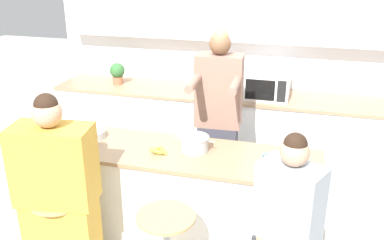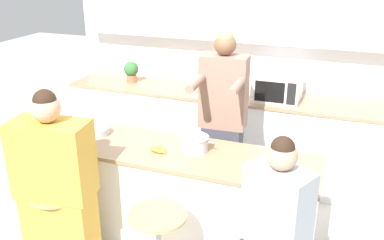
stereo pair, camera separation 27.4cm
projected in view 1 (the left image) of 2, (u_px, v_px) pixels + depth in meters
The scene contains 12 objects.
wall_back at pixel (232, 31), 4.60m from camera, with size 4.03×0.22×2.70m.
back_counter at pixel (224, 133), 4.72m from camera, with size 3.74×0.64×0.94m.
kitchen_island at pixel (190, 201), 3.48m from camera, with size 2.03×0.64×0.88m.
bar_stool_leftmost at pixel (63, 233), 3.16m from camera, with size 0.40×0.40×0.70m.
person_cooking at pixel (218, 128), 3.81m from camera, with size 0.43×0.59×1.75m.
person_wrapped_blanket at pixel (59, 200), 3.03m from camera, with size 0.58×0.36×1.49m.
cooking_pot at pixel (195, 143), 3.34m from camera, with size 0.32×0.23×0.12m.
fruit_bowl at pixel (91, 134), 3.58m from camera, with size 0.23×0.23×0.06m.
coffee_cup_near at pixel (268, 159), 3.13m from camera, with size 0.11×0.08×0.08m.
banana_bunch at pixel (159, 150), 3.30m from camera, with size 0.17×0.12×0.05m.
microwave at pixel (266, 85), 4.36m from camera, with size 0.46×0.40×0.27m.
potted_plant at pixel (117, 72), 4.81m from camera, with size 0.17×0.17×0.24m.
Camera 1 is at (0.81, -2.88, 2.34)m, focal length 40.00 mm.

